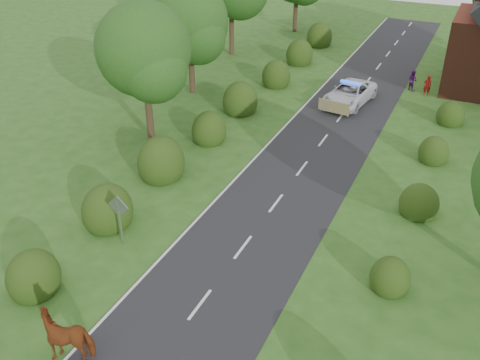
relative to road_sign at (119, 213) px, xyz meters
The scene contains 12 objects.
ground 5.63m from the road_sign, 21.80° to the right, with size 120.00×120.00×0.00m, color #2A571A.
road 14.03m from the road_sign, 68.96° to the left, with size 6.00×70.00×0.02m, color black.
road_markings 11.56m from the road_sign, 72.72° to the left, with size 4.96×70.00×0.01m.
hedgerow_left 9.85m from the road_sign, 98.87° to the left, with size 2.75×50.41×3.00m.
hedgerow_right 14.85m from the road_sign, 38.46° to the left, with size 2.10×45.78×2.10m.
tree_left_a 11.55m from the road_sign, 115.73° to the left, with size 5.74×5.60×8.38m.
tree_left_b 19.22m from the road_sign, 109.29° to the left, with size 5.74×5.60×8.07m.
road_sign is the anchor object (origin of this frame).
cow 6.34m from the road_sign, 70.28° to the right, with size 1.18×2.22×1.58m, color #63230D.
police_van 21.22m from the road_sign, 76.79° to the left, with size 3.19×5.72×1.65m.
pedestrian_red 26.53m from the road_sign, 68.68° to the left, with size 0.56×0.37×1.53m, color #9C1211.
pedestrian_purple 26.77m from the road_sign, 71.59° to the left, with size 0.75×0.59×1.55m, color #641F7B.
Camera 1 is at (7.87, -13.33, 14.48)m, focal length 40.00 mm.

